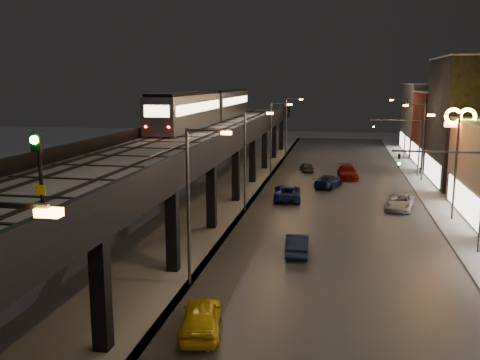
{
  "coord_description": "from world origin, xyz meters",
  "views": [
    {
      "loc": [
        7.53,
        -15.07,
        11.52
      ],
      "look_at": [
        1.02,
        19.52,
        5.0
      ],
      "focal_mm": 40.0,
      "sensor_mm": 36.0,
      "label": 1
    }
  ],
  "objects_px": {
    "car_near_white": "(297,245)",
    "car_far_white": "(307,167)",
    "car_taxi": "(201,318)",
    "car_onc_dark": "(400,203)",
    "rail_signal": "(38,162)",
    "car_mid_silver": "(287,193)",
    "subway_train": "(209,106)",
    "car_mid_dark": "(328,182)",
    "car_onc_white": "(348,173)"
  },
  "relations": [
    {
      "from": "car_taxi",
      "to": "car_far_white",
      "type": "bearing_deg",
      "value": -102.55
    },
    {
      "from": "rail_signal",
      "to": "car_mid_silver",
      "type": "distance_m",
      "value": 36.73
    },
    {
      "from": "car_near_white",
      "to": "car_onc_white",
      "type": "height_order",
      "value": "car_onc_white"
    },
    {
      "from": "car_near_white",
      "to": "car_mid_silver",
      "type": "xyz_separation_m",
      "value": [
        -2.32,
        16.54,
        0.06
      ]
    },
    {
      "from": "car_taxi",
      "to": "car_far_white",
      "type": "height_order",
      "value": "car_taxi"
    },
    {
      "from": "car_mid_dark",
      "to": "car_onc_dark",
      "type": "height_order",
      "value": "car_mid_dark"
    },
    {
      "from": "rail_signal",
      "to": "car_mid_dark",
      "type": "height_order",
      "value": "rail_signal"
    },
    {
      "from": "car_far_white",
      "to": "car_onc_dark",
      "type": "bearing_deg",
      "value": 103.37
    },
    {
      "from": "rail_signal",
      "to": "car_onc_white",
      "type": "relative_size",
      "value": 0.64
    },
    {
      "from": "subway_train",
      "to": "car_near_white",
      "type": "distance_m",
      "value": 33.61
    },
    {
      "from": "car_taxi",
      "to": "car_onc_dark",
      "type": "bearing_deg",
      "value": -123.52
    },
    {
      "from": "car_taxi",
      "to": "car_mid_silver",
      "type": "relative_size",
      "value": 0.82
    },
    {
      "from": "car_mid_silver",
      "to": "car_onc_white",
      "type": "bearing_deg",
      "value": -119.37
    },
    {
      "from": "car_taxi",
      "to": "car_mid_dark",
      "type": "relative_size",
      "value": 0.93
    },
    {
      "from": "rail_signal",
      "to": "car_onc_dark",
      "type": "distance_m",
      "value": 37.52
    },
    {
      "from": "car_mid_dark",
      "to": "car_onc_dark",
      "type": "distance_m",
      "value": 11.31
    },
    {
      "from": "car_near_white",
      "to": "car_far_white",
      "type": "height_order",
      "value": "car_near_white"
    },
    {
      "from": "car_mid_silver",
      "to": "car_onc_dark",
      "type": "height_order",
      "value": "car_mid_silver"
    },
    {
      "from": "subway_train",
      "to": "car_mid_dark",
      "type": "bearing_deg",
      "value": -22.82
    },
    {
      "from": "subway_train",
      "to": "car_far_white",
      "type": "bearing_deg",
      "value": 18.41
    },
    {
      "from": "car_far_white",
      "to": "car_onc_white",
      "type": "bearing_deg",
      "value": 128.58
    },
    {
      "from": "car_onc_dark",
      "to": "car_taxi",
      "type": "bearing_deg",
      "value": -101.41
    },
    {
      "from": "car_taxi",
      "to": "car_onc_white",
      "type": "distance_m",
      "value": 42.59
    },
    {
      "from": "car_near_white",
      "to": "car_far_white",
      "type": "relative_size",
      "value": 1.17
    },
    {
      "from": "subway_train",
      "to": "car_onc_dark",
      "type": "distance_m",
      "value": 27.62
    },
    {
      "from": "car_near_white",
      "to": "subway_train",
      "type": "bearing_deg",
      "value": -68.32
    },
    {
      "from": "subway_train",
      "to": "car_mid_silver",
      "type": "xyz_separation_m",
      "value": [
        11.13,
        -13.26,
        -7.74
      ]
    },
    {
      "from": "car_near_white",
      "to": "car_onc_white",
      "type": "distance_m",
      "value": 29.91
    },
    {
      "from": "subway_train",
      "to": "car_mid_silver",
      "type": "height_order",
      "value": "subway_train"
    },
    {
      "from": "car_far_white",
      "to": "car_onc_dark",
      "type": "xyz_separation_m",
      "value": [
        9.6,
        -19.4,
        0.06
      ]
    },
    {
      "from": "car_mid_dark",
      "to": "car_onc_white",
      "type": "xyz_separation_m",
      "value": [
        2.16,
        6.17,
        0.04
      ]
    },
    {
      "from": "car_taxi",
      "to": "car_onc_dark",
      "type": "xyz_separation_m",
      "value": [
        11.53,
        26.67,
        -0.09
      ]
    },
    {
      "from": "subway_train",
      "to": "car_onc_dark",
      "type": "bearing_deg",
      "value": -35.62
    },
    {
      "from": "car_mid_silver",
      "to": "car_mid_dark",
      "type": "relative_size",
      "value": 1.14
    },
    {
      "from": "car_mid_dark",
      "to": "rail_signal",
      "type": "bearing_deg",
      "value": 97.66
    },
    {
      "from": "car_near_white",
      "to": "car_mid_dark",
      "type": "xyz_separation_m",
      "value": [
        1.45,
        23.53,
        -0.0
      ]
    },
    {
      "from": "subway_train",
      "to": "rail_signal",
      "type": "relative_size",
      "value": 11.83
    },
    {
      "from": "car_taxi",
      "to": "car_mid_dark",
      "type": "xyz_separation_m",
      "value": [
        4.9,
        35.83,
        -0.07
      ]
    },
    {
      "from": "rail_signal",
      "to": "car_near_white",
      "type": "relative_size",
      "value": 0.76
    },
    {
      "from": "car_mid_dark",
      "to": "car_onc_white",
      "type": "distance_m",
      "value": 6.54
    },
    {
      "from": "rail_signal",
      "to": "car_onc_white",
      "type": "height_order",
      "value": "rail_signal"
    },
    {
      "from": "car_taxi",
      "to": "car_onc_dark",
      "type": "relative_size",
      "value": 0.92
    },
    {
      "from": "rail_signal",
      "to": "car_taxi",
      "type": "relative_size",
      "value": 0.72
    },
    {
      "from": "rail_signal",
      "to": "car_taxi",
      "type": "height_order",
      "value": "rail_signal"
    },
    {
      "from": "car_taxi",
      "to": "rail_signal",
      "type": "bearing_deg",
      "value": 51.45
    },
    {
      "from": "car_near_white",
      "to": "car_mid_silver",
      "type": "relative_size",
      "value": 0.78
    },
    {
      "from": "car_onc_white",
      "to": "rail_signal",
      "type": "bearing_deg",
      "value": -109.06
    },
    {
      "from": "rail_signal",
      "to": "car_far_white",
      "type": "bearing_deg",
      "value": 84.01
    },
    {
      "from": "subway_train",
      "to": "car_mid_dark",
      "type": "distance_m",
      "value": 17.95
    },
    {
      "from": "rail_signal",
      "to": "car_onc_dark",
      "type": "bearing_deg",
      "value": 65.58
    }
  ]
}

